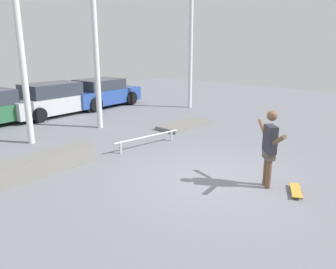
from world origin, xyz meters
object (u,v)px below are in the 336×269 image
Objects in this scene: skateboard at (296,190)px; grind_rail at (147,138)px; grind_box at (43,164)px; parked_car_silver at (54,100)px; parked_car_blue at (102,93)px; manual_pad at (185,125)px; skateboarder at (270,145)px.

skateboard is 4.83m from grind_rail.
parked_car_silver reaches higher than grind_box.
skateboard is 0.32× the size of grind_rail.
manual_pad is at bearing -99.87° from parked_car_blue.
parked_car_silver is 1.09× the size of parked_car_blue.
parked_car_blue is (2.82, 0.19, -0.01)m from parked_car_silver.
skateboard is at bearing -126.13° from skateboarder.
parked_car_blue is (3.81, 11.00, -0.30)m from skateboarder.
grind_box is at bearing 94.15° from skateboard.
parked_car_blue is at bearing 25.71° from skateboarder.
skateboard is 0.28× the size of grind_box.
parked_car_silver is at bearing 59.06° from skateboard.
parked_car_silver is at bearing 57.74° from grind_box.
manual_pad is at bearing 11.88° from skateboarder.
manual_pad is (6.17, 0.40, -0.17)m from grind_box.
skateboarder reaches higher than parked_car_blue.
grind_rail is 7.66m from parked_car_blue.
grind_rail is (-2.86, -0.77, 0.22)m from manual_pad.
grind_box reaches higher than grind_rail.
skateboard is at bearing -98.37° from parked_car_silver.
grind_rail is at bearing -121.07° from parked_car_blue.
grind_box reaches higher than skateboard.
parked_car_silver is at bearing 39.58° from skateboarder.
skateboarder reaches higher than skateboard.
parked_car_blue reaches higher than grind_box.
skateboard is 6.38m from manual_pad.
skateboarder is 11.64m from parked_car_blue.
manual_pad is at bearing 15.01° from grind_rail.
grind_rail is at bearing -164.99° from manual_pad.
grind_box is 0.63× the size of parked_car_silver.
manual_pad is 2.97m from grind_rail.
skateboard is at bearing -111.80° from parked_car_blue.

